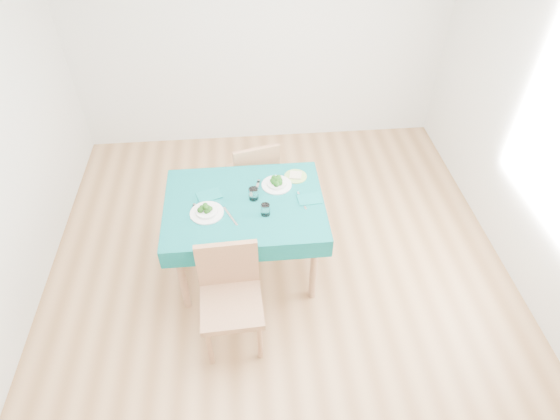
{
  "coord_description": "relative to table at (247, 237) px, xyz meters",
  "views": [
    {
      "loc": [
        -0.23,
        -2.5,
        3.18
      ],
      "look_at": [
        0.0,
        0.0,
        0.85
      ],
      "focal_mm": 30.0,
      "sensor_mm": 36.0,
      "label": 1
    }
  ],
  "objects": [
    {
      "name": "room_shell",
      "position": [
        0.26,
        -0.2,
        0.97
      ],
      "size": [
        4.02,
        4.52,
        2.73
      ],
      "color": "olive",
      "rests_on": "ground"
    },
    {
      "name": "table",
      "position": [
        0.0,
        0.0,
        0.0
      ],
      "size": [
        1.23,
        0.94,
        0.76
      ],
      "primitive_type": "cube",
      "color": "#085959",
      "rests_on": "ground"
    },
    {
      "name": "chair_near",
      "position": [
        -0.13,
        -0.71,
        0.17
      ],
      "size": [
        0.46,
        0.5,
        1.1
      ],
      "primitive_type": "cube",
      "rotation": [
        0.0,
        0.0,
        0.04
      ],
      "color": "#976947",
      "rests_on": "ground"
    },
    {
      "name": "chair_far",
      "position": [
        0.09,
        0.76,
        0.14
      ],
      "size": [
        0.51,
        0.54,
        1.04
      ],
      "primitive_type": "cube",
      "rotation": [
        0.0,
        0.0,
        3.38
      ],
      "color": "#976947",
      "rests_on": "ground"
    },
    {
      "name": "bowl_near",
      "position": [
        -0.28,
        -0.09,
        0.42
      ],
      "size": [
        0.26,
        0.26,
        0.08
      ],
      "primitive_type": null,
      "color": "white",
      "rests_on": "table"
    },
    {
      "name": "bowl_far",
      "position": [
        0.27,
        0.19,
        0.42
      ],
      "size": [
        0.24,
        0.24,
        0.07
      ],
      "primitive_type": null,
      "color": "white",
      "rests_on": "table"
    },
    {
      "name": "fork_near",
      "position": [
        -0.39,
        -0.07,
        0.38
      ],
      "size": [
        0.04,
        0.16,
        0.0
      ],
      "primitive_type": "cube",
      "rotation": [
        0.0,
        0.0,
        -0.09
      ],
      "color": "silver",
      "rests_on": "table"
    },
    {
      "name": "knife_near",
      "position": [
        -0.11,
        -0.14,
        0.38
      ],
      "size": [
        0.11,
        0.22,
        0.0
      ],
      "primitive_type": "cube",
      "rotation": [
        0.0,
        0.0,
        0.43
      ],
      "color": "silver",
      "rests_on": "table"
    },
    {
      "name": "fork_far",
      "position": [
        0.11,
        0.17,
        0.38
      ],
      "size": [
        0.06,
        0.17,
        0.0
      ],
      "primitive_type": "cube",
      "rotation": [
        0.0,
        0.0,
        -0.23
      ],
      "color": "silver",
      "rests_on": "table"
    },
    {
      "name": "knife_far",
      "position": [
        0.45,
        -0.01,
        0.38
      ],
      "size": [
        0.05,
        0.21,
        0.0
      ],
      "primitive_type": "cube",
      "rotation": [
        0.0,
        0.0,
        0.18
      ],
      "color": "silver",
      "rests_on": "table"
    },
    {
      "name": "napkin_near",
      "position": [
        -0.27,
        0.11,
        0.38
      ],
      "size": [
        0.22,
        0.18,
        0.01
      ],
      "primitive_type": "cube",
      "rotation": [
        0.0,
        0.0,
        0.31
      ],
      "color": "#0B6362",
      "rests_on": "table"
    },
    {
      "name": "napkin_far",
      "position": [
        0.51,
        -0.01,
        0.38
      ],
      "size": [
        0.19,
        0.14,
        0.01
      ],
      "primitive_type": "cube",
      "rotation": [
        0.0,
        0.0,
        0.07
      ],
      "color": "#0B6362",
      "rests_on": "table"
    },
    {
      "name": "tumbler_center",
      "position": [
        0.08,
        0.04,
        0.43
      ],
      "size": [
        0.08,
        0.08,
        0.1
      ],
      "primitive_type": "cylinder",
      "color": "white",
      "rests_on": "table"
    },
    {
      "name": "tumbler_side",
      "position": [
        0.16,
        -0.14,
        0.42
      ],
      "size": [
        0.07,
        0.07,
        0.09
      ],
      "primitive_type": "cylinder",
      "color": "white",
      "rests_on": "table"
    },
    {
      "name": "side_plate",
      "position": [
        0.44,
        0.28,
        0.38
      ],
      "size": [
        0.19,
        0.19,
        0.01
      ],
      "primitive_type": "cylinder",
      "color": "#96BE5C",
      "rests_on": "table"
    },
    {
      "name": "bread_slice",
      "position": [
        0.44,
        0.28,
        0.4
      ],
      "size": [
        0.11,
        0.11,
        0.01
      ],
      "primitive_type": "cube",
      "rotation": [
        0.0,
        0.0,
        -0.21
      ],
      "color": "beige",
      "rests_on": "side_plate"
    }
  ]
}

